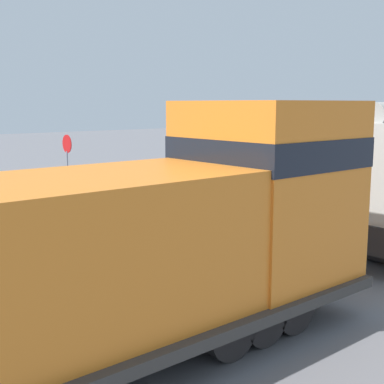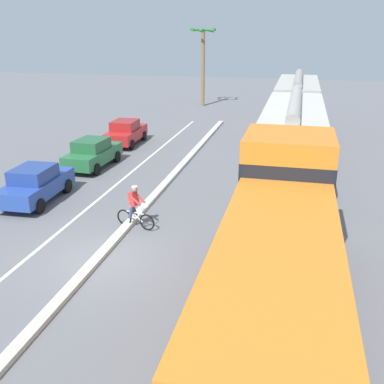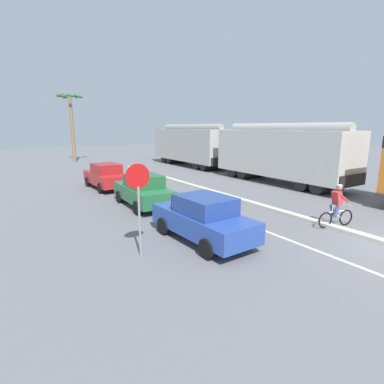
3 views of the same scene
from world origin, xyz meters
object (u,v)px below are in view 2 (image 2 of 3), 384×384
(locomotive, at_px, (279,254))
(hopper_car_middle, at_px, (297,104))
(cyclist, at_px, (135,208))
(hopper_car_lead, at_px, (292,139))
(parked_car_blue, at_px, (36,184))
(parked_car_green, at_px, (93,153))
(parked_car_red, at_px, (126,132))
(palm_tree_near, at_px, (203,48))

(locomotive, height_order, hopper_car_middle, locomotive)
(cyclist, bearing_deg, locomotive, -37.81)
(hopper_car_lead, height_order, parked_car_blue, hopper_car_lead)
(cyclist, bearing_deg, hopper_car_lead, 53.94)
(parked_car_blue, bearing_deg, parked_car_green, 88.05)
(parked_car_blue, distance_m, cyclist, 5.55)
(hopper_car_lead, xyz_separation_m, hopper_car_middle, (0.00, 11.60, 0.00))
(parked_car_blue, distance_m, parked_car_red, 10.89)
(hopper_car_middle, height_order, parked_car_red, hopper_car_middle)
(locomotive, distance_m, cyclist, 7.23)
(hopper_car_lead, distance_m, hopper_car_middle, 11.60)
(locomotive, xyz_separation_m, hopper_car_middle, (0.00, 23.76, 0.28))
(hopper_car_middle, bearing_deg, locomotive, -90.00)
(hopper_car_lead, xyz_separation_m, parked_car_red, (-10.92, 4.82, -1.26))
(parked_car_green, relative_size, parked_car_red, 1.00)
(parked_car_red, relative_size, palm_tree_near, 0.57)
(parked_car_blue, height_order, parked_car_red, same)
(parked_car_blue, bearing_deg, cyclist, -17.82)
(parked_car_green, bearing_deg, hopper_car_middle, 48.66)
(parked_car_blue, bearing_deg, parked_car_red, 89.89)
(parked_car_blue, relative_size, cyclist, 2.49)
(parked_car_green, relative_size, palm_tree_near, 0.57)
(parked_car_red, bearing_deg, locomotive, -57.26)
(hopper_car_middle, xyz_separation_m, parked_car_red, (-10.92, -6.78, -1.26))
(parked_car_red, xyz_separation_m, cyclist, (5.26, -12.59, 0.00))
(cyclist, bearing_deg, parked_car_blue, 162.18)
(locomotive, distance_m, parked_car_green, 15.80)
(hopper_car_middle, bearing_deg, parked_car_red, -148.16)
(locomotive, height_order, parked_car_green, locomotive)
(locomotive, bearing_deg, hopper_car_middle, 90.00)
(hopper_car_lead, xyz_separation_m, palm_tree_near, (-9.29, 21.61, 3.49))
(locomotive, height_order, hopper_car_lead, locomotive)
(parked_car_blue, distance_m, parked_car_green, 5.45)
(hopper_car_lead, distance_m, cyclist, 9.69)
(palm_tree_near, bearing_deg, parked_car_blue, -93.40)
(locomotive, height_order, palm_tree_near, palm_tree_near)
(hopper_car_middle, distance_m, parked_car_green, 16.33)
(parked_car_blue, xyz_separation_m, palm_tree_near, (1.64, 27.68, 4.75))
(hopper_car_middle, distance_m, palm_tree_near, 14.09)
(hopper_car_middle, distance_m, parked_car_red, 12.91)
(parked_car_red, bearing_deg, palm_tree_near, 84.48)
(parked_car_blue, distance_m, palm_tree_near, 28.13)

